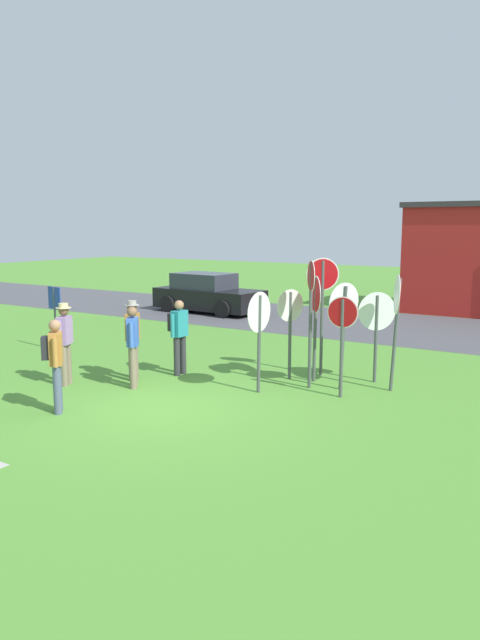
{
  "coord_description": "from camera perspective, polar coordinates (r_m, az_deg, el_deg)",
  "views": [
    {
      "loc": [
        6.85,
        -8.2,
        3.32
      ],
      "look_at": [
        0.08,
        2.62,
        1.3
      ],
      "focal_mm": 33.46,
      "sensor_mm": 36.0,
      "label": 1
    }
  ],
  "objects": [
    {
      "name": "info_panel_leftmost",
      "position": [
        16.71,
        -17.3,
        1.23
      ],
      "size": [
        0.59,
        0.14,
        1.71
      ],
      "color": "#4C4C51",
      "rests_on": "ground"
    },
    {
      "name": "person_holding_notes",
      "position": [
        13.39,
        -5.87,
        -1.11
      ],
      "size": [
        0.36,
        0.57,
        1.69
      ],
      "color": "#2D2D33",
      "rests_on": "ground"
    },
    {
      "name": "stop_sign_tallest",
      "position": [
        12.93,
        4.8,
        0.13
      ],
      "size": [
        0.3,
        0.64,
        1.98
      ],
      "color": "#474C4C",
      "rests_on": "ground"
    },
    {
      "name": "parked_car_on_street",
      "position": [
        23.18,
        -3.09,
        2.46
      ],
      "size": [
        4.4,
        2.21,
        1.51
      ],
      "color": "black",
      "rests_on": "ground"
    },
    {
      "name": "person_near_signs",
      "position": [
        13.09,
        -10.22,
        -1.43
      ],
      "size": [
        0.35,
        0.53,
        1.74
      ],
      "color": "#7A6B56",
      "rests_on": "ground"
    },
    {
      "name": "person_in_teal",
      "position": [
        12.96,
        -16.4,
        -1.76
      ],
      "size": [
        0.35,
        0.52,
        1.74
      ],
      "color": "#7A6B56",
      "rests_on": "ground"
    },
    {
      "name": "stop_sign_rear_right",
      "position": [
        12.17,
        9.86,
        0.3
      ],
      "size": [
        0.37,
        0.74,
        2.2
      ],
      "color": "#474C4C",
      "rests_on": "ground"
    },
    {
      "name": "stop_sign_center_cluster",
      "position": [
        12.75,
        7.21,
        1.02
      ],
      "size": [
        0.52,
        0.63,
        2.28
      ],
      "color": "#474C4C",
      "rests_on": "ground"
    },
    {
      "name": "stop_sign_leaning_left",
      "position": [
        12.94,
        12.92,
        -0.12
      ],
      "size": [
        0.64,
        0.53,
        1.94
      ],
      "color": "#474C4C",
      "rests_on": "ground"
    },
    {
      "name": "person_in_dark_shirt",
      "position": [
        11.1,
        -17.28,
        -3.58
      ],
      "size": [
        0.48,
        0.48,
        1.69
      ],
      "color": "#4C5670",
      "rests_on": "ground"
    },
    {
      "name": "stop_sign_far_back",
      "position": [
        11.81,
        1.83,
        -0.4
      ],
      "size": [
        0.1,
        0.81,
        2.04
      ],
      "color": "#474C4C",
      "rests_on": "ground"
    },
    {
      "name": "stop_sign_leaning_right",
      "position": [
        12.29,
        14.73,
        0.77
      ],
      "size": [
        0.37,
        0.74,
        2.37
      ],
      "color": "#474C4C",
      "rests_on": "ground"
    },
    {
      "name": "stop_sign_rear_left",
      "position": [
        13.27,
        7.88,
        2.25
      ],
      "size": [
        0.61,
        0.39,
        2.63
      ],
      "color": "#474C4C",
      "rests_on": "ground"
    },
    {
      "name": "stop_sign_nearest",
      "position": [
        12.17,
        6.77,
        1.54
      ],
      "size": [
        0.4,
        0.52,
        2.64
      ],
      "color": "#474C4C",
      "rests_on": "ground"
    },
    {
      "name": "ground_plane",
      "position": [
        11.19,
        -7.57,
        -8.36
      ],
      "size": [
        80.0,
        80.0,
        0.0
      ],
      "primitive_type": "plane",
      "color": "#518E33"
    },
    {
      "name": "street_asphalt",
      "position": [
        20.73,
        12.32,
        -0.42
      ],
      "size": [
        60.0,
        6.4,
        0.01
      ],
      "primitive_type": "cube",
      "color": "#4C4C51",
      "rests_on": "ground"
    },
    {
      "name": "person_on_left",
      "position": [
        12.45,
        -10.21,
        -2.12
      ],
      "size": [
        0.39,
        0.48,
        1.69
      ],
      "color": "#7A6B56",
      "rests_on": "ground"
    },
    {
      "name": "stop_sign_low_front",
      "position": [
        11.64,
        9.74,
        -1.02
      ],
      "size": [
        0.61,
        0.08,
        1.99
      ],
      "color": "#474C4C",
      "rests_on": "ground"
    }
  ]
}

